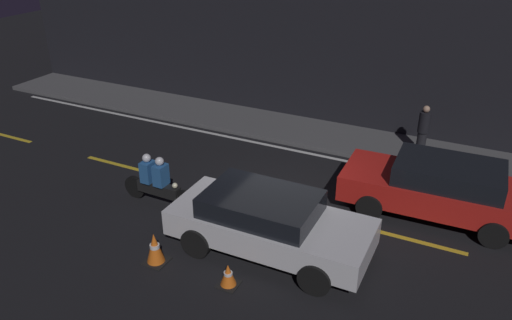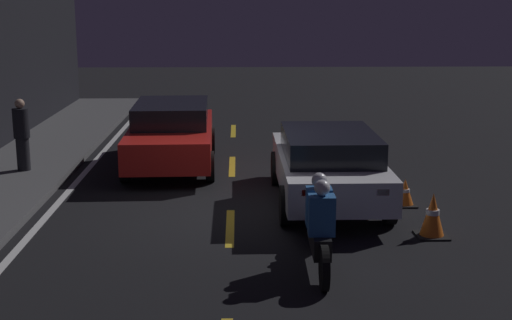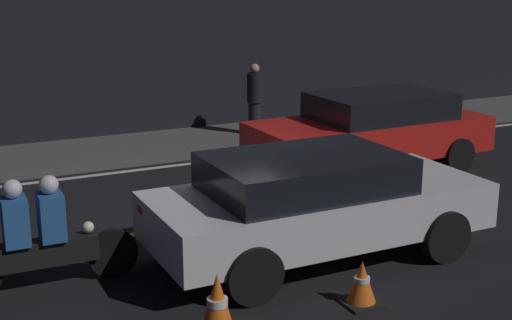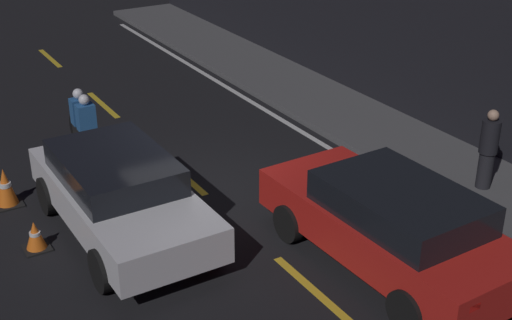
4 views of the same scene
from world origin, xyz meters
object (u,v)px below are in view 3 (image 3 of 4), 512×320
at_px(sedan_white, 315,201).
at_px(taxi_red, 372,129).
at_px(motorcycle, 39,238).
at_px(traffic_cone_near, 217,307).
at_px(pedestrian, 255,99).
at_px(traffic_cone_mid, 362,283).

distance_m(sedan_white, taxi_red, 4.46).
relative_size(sedan_white, motorcycle, 2.01).
bearing_deg(traffic_cone_near, motorcycle, 125.07).
height_order(sedan_white, motorcycle, sedan_white).
bearing_deg(motorcycle, pedestrian, 46.98).
distance_m(motorcycle, traffic_cone_mid, 3.73).
relative_size(motorcycle, traffic_cone_mid, 4.32).
distance_m(taxi_red, traffic_cone_mid, 5.70).
height_order(taxi_red, pedestrian, pedestrian).
bearing_deg(traffic_cone_near, sedan_white, 36.26).
distance_m(motorcycle, traffic_cone_near, 2.44).
bearing_deg(sedan_white, traffic_cone_mid, -98.91).
distance_m(motorcycle, pedestrian, 8.01).
bearing_deg(traffic_cone_near, pedestrian, 61.68).
distance_m(taxi_red, traffic_cone_near, 6.90).
xyz_separation_m(motorcycle, pedestrian, (5.57, 5.76, 0.28)).
xyz_separation_m(taxi_red, motorcycle, (-6.49, -2.65, -0.13)).
xyz_separation_m(traffic_cone_mid, pedestrian, (2.41, 7.71, 0.68)).
bearing_deg(sedan_white, taxi_red, 45.30).
bearing_deg(motorcycle, traffic_cone_near, -53.91).
bearing_deg(traffic_cone_mid, taxi_red, 54.11).
distance_m(traffic_cone_near, pedestrian, 8.82).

